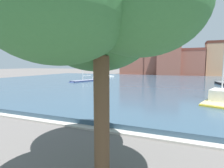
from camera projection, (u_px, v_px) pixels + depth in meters
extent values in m
cube|color=#334C60|center=(160.00, 84.00, 33.47)|extent=(77.88, 50.38, 0.42)
cube|color=#ADA89E|center=(106.00, 130.00, 9.98)|extent=(77.88, 0.50, 0.12)
cube|color=white|center=(104.00, 78.00, 46.88)|extent=(2.93, 7.98, 0.65)
ellipsoid|color=white|center=(111.00, 77.00, 50.09)|extent=(2.06, 2.93, 0.61)
cube|color=silver|center=(104.00, 76.00, 46.84)|extent=(2.87, 7.82, 0.06)
cylinder|color=silver|center=(105.00, 64.00, 47.01)|extent=(0.12, 0.12, 6.36)
cylinder|color=silver|center=(102.00, 73.00, 46.07)|extent=(0.44, 2.71, 0.08)
cube|color=navy|center=(85.00, 82.00, 36.13)|extent=(3.60, 6.37, 0.59)
ellipsoid|color=navy|center=(73.00, 83.00, 33.92)|extent=(2.14, 2.53, 0.56)
cube|color=slate|center=(85.00, 80.00, 36.09)|extent=(3.53, 6.24, 0.06)
cylinder|color=silver|center=(83.00, 65.00, 35.42)|extent=(0.12, 0.12, 6.20)
cylinder|color=silver|center=(87.00, 76.00, 36.46)|extent=(0.78, 2.06, 0.08)
ellipsoid|color=black|center=(220.00, 84.00, 31.67)|extent=(1.83, 2.40, 0.71)
cube|color=gold|center=(220.00, 103.00, 16.27)|extent=(3.97, 6.98, 0.55)
cube|color=#DFCD77|center=(220.00, 99.00, 16.24)|extent=(3.89, 6.84, 0.06)
cube|color=silver|center=(219.00, 95.00, 15.80)|extent=(1.99, 2.66, 0.95)
cylinder|color=silver|center=(224.00, 60.00, 16.24)|extent=(0.12, 0.12, 7.16)
cylinder|color=silver|center=(219.00, 91.00, 15.64)|extent=(0.86, 2.26, 0.08)
cylinder|color=brown|center=(102.00, 120.00, 5.55)|extent=(0.49, 0.49, 3.99)
ellipsoid|color=#336B38|center=(101.00, 2.00, 5.17)|extent=(3.11, 3.11, 2.33)
ellipsoid|color=#336B38|center=(140.00, 8.00, 4.63)|extent=(3.45, 3.45, 2.58)
ellipsoid|color=#336B38|center=(97.00, 28.00, 6.64)|extent=(4.36, 4.36, 3.27)
ellipsoid|color=#336B38|center=(58.00, 8.00, 4.11)|extent=(3.53, 3.53, 2.65)
cube|color=#8E5142|center=(134.00, 60.00, 65.34)|extent=(8.97, 5.52, 11.34)
cube|color=#51281E|center=(134.00, 43.00, 64.69)|extent=(9.15, 5.63, 0.80)
cube|color=#8E5142|center=(154.00, 57.00, 62.72)|extent=(5.23, 6.51, 13.00)
cube|color=brown|center=(154.00, 37.00, 61.98)|extent=(5.34, 6.64, 0.80)
cube|color=#8E5142|center=(169.00, 58.00, 58.25)|extent=(7.26, 6.26, 12.00)
cube|color=#51281E|center=(170.00, 38.00, 57.56)|extent=(7.40, 6.38, 0.80)
cube|color=#8E5142|center=(192.00, 64.00, 57.36)|extent=(7.12, 5.57, 8.11)
cube|color=brown|center=(193.00, 50.00, 56.89)|extent=(7.26, 5.68, 0.80)
cube|color=tan|center=(216.00, 60.00, 56.74)|extent=(6.20, 6.06, 10.32)
cube|color=#51281E|center=(217.00, 43.00, 56.14)|extent=(6.32, 6.18, 0.80)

